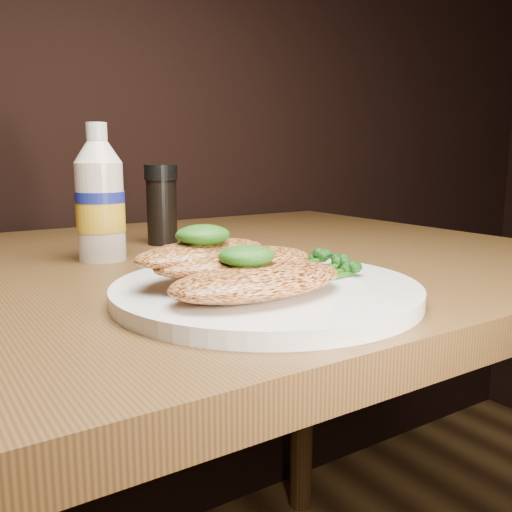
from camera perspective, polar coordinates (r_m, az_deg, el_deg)
plate at (r=0.54m, az=1.03°, el=-3.61°), size 0.30×0.30×0.02m
chicken_front at (r=0.48m, az=0.27°, el=-2.53°), size 0.18×0.10×0.03m
chicken_mid at (r=0.53m, az=-2.17°, el=-0.59°), size 0.17×0.09×0.03m
chicken_back at (r=0.54m, az=-5.58°, el=0.33°), size 0.16×0.11×0.02m
pesto_front at (r=0.49m, az=-0.97°, el=0.00°), size 0.06×0.06×0.02m
pesto_back at (r=0.53m, az=-5.52°, el=2.18°), size 0.06×0.05×0.02m
broccolini_bundle at (r=0.56m, az=4.45°, el=-1.03°), size 0.18×0.16×0.02m
mayo_bottle at (r=0.75m, az=-15.86°, el=6.32°), size 0.08×0.08×0.18m
pepper_grinder at (r=0.86m, az=-9.72°, el=5.23°), size 0.06×0.06×0.12m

